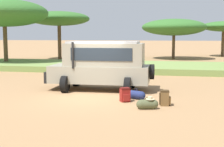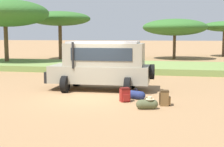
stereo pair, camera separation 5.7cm
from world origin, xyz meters
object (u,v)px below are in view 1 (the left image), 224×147
acacia_tree_far_left (4,13)px  duffel_bag_soft_canvas (136,95)px  acacia_tree_left_mid (59,19)px  backpack_beside_front_wheel (165,98)px  acacia_tree_right_mid (224,27)px  duffel_bag_low_black_case (147,104)px  backpack_cluster_center (125,95)px  acacia_tree_centre_back (174,27)px  safari_vehicle (102,64)px

acacia_tree_far_left → duffel_bag_soft_canvas: bearing=-42.4°
acacia_tree_left_mid → backpack_beside_front_wheel: bearing=-59.7°
duffel_bag_soft_canvas → acacia_tree_right_mid: size_ratio=0.14×
backpack_beside_front_wheel → duffel_bag_low_black_case: backpack_beside_front_wheel is taller
backpack_cluster_center → acacia_tree_centre_back: (1.70, 24.57, 3.38)m
duffel_bag_low_black_case → acacia_tree_right_mid: bearing=77.6°
backpack_beside_front_wheel → acacia_tree_centre_back: bearing=89.9°
safari_vehicle → acacia_tree_centre_back: 22.41m
safari_vehicle → duffel_bag_low_black_case: safari_vehicle is taller
duffel_bag_low_black_case → acacia_tree_right_mid: (6.92, 31.41, 3.69)m
duffel_bag_low_black_case → acacia_tree_left_mid: acacia_tree_left_mid is taller
backpack_cluster_center → acacia_tree_far_left: size_ratio=0.08×
safari_vehicle → acacia_tree_far_left: (-11.18, 10.09, 3.36)m
acacia_tree_centre_back → acacia_tree_far_left: bearing=-140.4°
backpack_beside_front_wheel → safari_vehicle: bearing=137.7°
acacia_tree_left_mid → acacia_tree_centre_back: bearing=13.1°
safari_vehicle → acacia_tree_left_mid: size_ratio=0.72×
backpack_cluster_center → acacia_tree_centre_back: 24.86m
safari_vehicle → acacia_tree_right_mid: size_ratio=0.89×
duffel_bag_soft_canvas → acacia_tree_left_mid: bearing=118.9°
duffel_bag_low_black_case → acacia_tree_far_left: (-13.79, 13.74, 4.47)m
safari_vehicle → acacia_tree_centre_back: bearing=81.5°
acacia_tree_right_mid → duffel_bag_low_black_case: bearing=-102.4°
duffel_bag_low_black_case → backpack_cluster_center: bearing=132.5°
safari_vehicle → duffel_bag_low_black_case: (2.61, -3.65, -1.11)m
backpack_cluster_center → duffel_bag_low_black_case: 1.52m
backpack_beside_front_wheel → acacia_tree_right_mid: (6.31, 30.69, 3.58)m
acacia_tree_centre_back → duffel_bag_low_black_case: bearing=-91.5°
acacia_tree_left_mid → duffel_bag_soft_canvas: bearing=-61.1°
backpack_beside_front_wheel → acacia_tree_far_left: acacia_tree_far_left is taller
duffel_bag_soft_canvas → acacia_tree_right_mid: (7.57, 29.67, 3.69)m
duffel_bag_soft_canvas → acacia_tree_centre_back: acacia_tree_centre_back is taller
acacia_tree_left_mid → acacia_tree_centre_back: size_ratio=1.00×
safari_vehicle → acacia_tree_far_left: size_ratio=0.70×
acacia_tree_far_left → acacia_tree_right_mid: 27.24m
duffel_bag_soft_canvas → acacia_tree_far_left: size_ratio=0.11×
acacia_tree_far_left → duffel_bag_low_black_case: bearing=-44.9°
safari_vehicle → duffel_bag_soft_canvas: 2.95m
backpack_beside_front_wheel → backpack_cluster_center: size_ratio=1.03×
backpack_beside_front_wheel → duffel_bag_low_black_case: (-0.61, -0.72, -0.11)m
safari_vehicle → duffel_bag_low_black_case: bearing=-54.4°
safari_vehicle → backpack_cluster_center: size_ratio=9.24×
backpack_cluster_center → acacia_tree_left_mid: size_ratio=0.08×
safari_vehicle → acacia_tree_far_left: 15.43m
backpack_beside_front_wheel → acacia_tree_centre_back: acacia_tree_centre_back is taller
duffel_bag_low_black_case → duffel_bag_soft_canvas: size_ratio=0.97×
acacia_tree_left_mid → acacia_tree_right_mid: 21.04m
acacia_tree_centre_back → acacia_tree_right_mid: size_ratio=1.23×
duffel_bag_soft_canvas → acacia_tree_centre_back: size_ratio=0.11×
acacia_tree_right_mid → safari_vehicle: bearing=-109.0°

